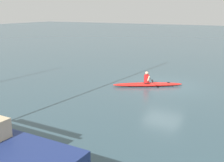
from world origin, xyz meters
name	(u,v)px	position (x,y,z in m)	size (l,w,h in m)	color
ground_plane	(164,85)	(0.00, 0.00, 0.00)	(160.00, 160.00, 0.00)	#334C56
kayak	(148,84)	(0.87, 0.73, 0.12)	(4.18, 2.90, 0.24)	red
kayaker	(147,78)	(0.91, 0.76, 0.56)	(1.29, 2.03, 0.74)	red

